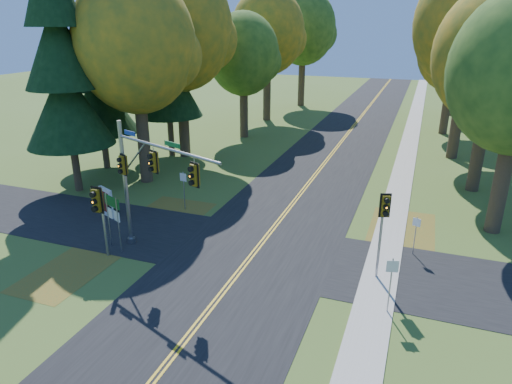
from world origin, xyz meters
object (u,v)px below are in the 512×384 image
(traffic_mast, at_px, (144,175))
(east_signal_pole, at_px, (384,215))
(route_sign_cluster, at_px, (113,212))
(info_kiosk, at_px, (106,202))

(traffic_mast, bearing_deg, east_signal_pole, 28.93)
(traffic_mast, height_order, east_signal_pole, traffic_mast)
(east_signal_pole, bearing_deg, traffic_mast, 168.22)
(traffic_mast, height_order, route_sign_cluster, traffic_mast)
(traffic_mast, xyz_separation_m, route_sign_cluster, (-1.94, -0.16, -2.11))
(east_signal_pole, xyz_separation_m, route_sign_cluster, (-12.86, -1.61, -1.10))
(route_sign_cluster, bearing_deg, traffic_mast, 28.36)
(route_sign_cluster, bearing_deg, info_kiosk, 156.46)
(traffic_mast, relative_size, route_sign_cluster, 2.29)
(route_sign_cluster, xyz_separation_m, info_kiosk, (-3.06, 3.30, -1.18))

